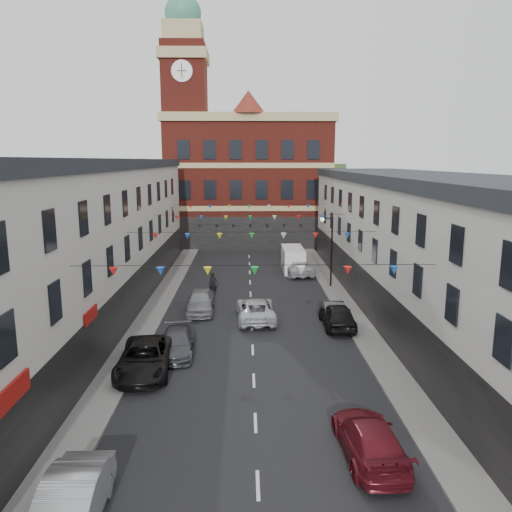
{
  "coord_description": "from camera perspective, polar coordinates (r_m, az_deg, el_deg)",
  "views": [
    {
      "loc": [
        -0.37,
        -26.79,
        10.6
      ],
      "look_at": [
        0.33,
        6.68,
        4.16
      ],
      "focal_mm": 35.0,
      "sensor_mm": 36.0,
      "label": 1
    }
  ],
  "objects": [
    {
      "name": "ground",
      "position": [
        28.81,
        -0.38,
        -10.69
      ],
      "size": [
        160.0,
        160.0,
        0.0
      ],
      "primitive_type": "plane",
      "color": "black",
      "rests_on": "ground"
    },
    {
      "name": "pavement_left",
      "position": [
        31.34,
        -13.32,
        -9.04
      ],
      "size": [
        1.8,
        64.0,
        0.15
      ],
      "primitive_type": "cube",
      "color": "#605E5B",
      "rests_on": "ground"
    },
    {
      "name": "pavement_right",
      "position": [
        31.5,
        12.37,
        -8.89
      ],
      "size": [
        1.8,
        64.0,
        0.15
      ],
      "primitive_type": "cube",
      "color": "#605E5B",
      "rests_on": "ground"
    },
    {
      "name": "terrace_left",
      "position": [
        30.49,
        -23.15,
        0.09
      ],
      "size": [
        8.4,
        56.0,
        10.7
      ],
      "color": "beige",
      "rests_on": "ground"
    },
    {
      "name": "terrace_right",
      "position": [
        30.87,
        22.01,
        -0.65
      ],
      "size": [
        8.4,
        56.0,
        9.7
      ],
      "color": "silver",
      "rests_on": "ground"
    },
    {
      "name": "civic_building",
      "position": [
        64.78,
        -0.88,
        8.71
      ],
      "size": [
        20.6,
        13.3,
        18.5
      ],
      "color": "maroon",
      "rests_on": "ground"
    },
    {
      "name": "clock_tower",
      "position": [
        62.34,
        -8.03,
        14.78
      ],
      "size": [
        5.6,
        5.6,
        30.0
      ],
      "color": "maroon",
      "rests_on": "ground"
    },
    {
      "name": "distant_hill",
      "position": [
        89.04,
        -3.56,
        7.27
      ],
      "size": [
        40.0,
        14.0,
        10.0
      ],
      "primitive_type": "cube",
      "color": "#324C23",
      "rests_on": "ground"
    },
    {
      "name": "street_lamp",
      "position": [
        41.91,
        8.33,
        1.59
      ],
      "size": [
        1.1,
        0.36,
        6.0
      ],
      "color": "black",
      "rests_on": "ground"
    },
    {
      "name": "car_left_b",
      "position": [
        16.98,
        -20.57,
        -25.22
      ],
      "size": [
        1.76,
        4.75,
        1.55
      ],
      "primitive_type": "imported",
      "rotation": [
        0.0,
        0.0,
        0.03
      ],
      "color": "#9A9DA1",
      "rests_on": "ground"
    },
    {
      "name": "car_left_c",
      "position": [
        26.32,
        -12.59,
        -11.31
      ],
      "size": [
        2.85,
        5.68,
        1.54
      ],
      "primitive_type": "imported",
      "rotation": [
        0.0,
        0.0,
        0.05
      ],
      "color": "black",
      "rests_on": "ground"
    },
    {
      "name": "car_left_d",
      "position": [
        28.36,
        -9.05,
        -9.78
      ],
      "size": [
        2.17,
        4.64,
        1.31
      ],
      "primitive_type": "imported",
      "rotation": [
        0.0,
        0.0,
        0.08
      ],
      "color": "#42454A",
      "rests_on": "ground"
    },
    {
      "name": "car_left_e",
      "position": [
        35.58,
        -6.38,
        -5.17
      ],
      "size": [
        2.06,
        4.75,
        1.6
      ],
      "primitive_type": "imported",
      "rotation": [
        0.0,
        0.0,
        0.04
      ],
      "color": "gray",
      "rests_on": "ground"
    },
    {
      "name": "car_right_c",
      "position": [
        19.59,
        12.84,
        -19.71
      ],
      "size": [
        2.2,
        5.0,
        1.43
      ],
      "primitive_type": "imported",
      "rotation": [
        0.0,
        0.0,
        3.18
      ],
      "color": "maroon",
      "rests_on": "ground"
    },
    {
      "name": "car_right_d",
      "position": [
        32.62,
        9.29,
        -6.75
      ],
      "size": [
        1.91,
        4.69,
        1.59
      ],
      "primitive_type": "imported",
      "rotation": [
        0.0,
        0.0,
        3.15
      ],
      "color": "black",
      "rests_on": "ground"
    },
    {
      "name": "car_right_e",
      "position": [
        34.27,
        8.77,
        -6.11
      ],
      "size": [
        1.52,
        4.02,
        1.31
      ],
      "primitive_type": "imported",
      "rotation": [
        0.0,
        0.0,
        3.11
      ],
      "color": "#43474A",
      "rests_on": "ground"
    },
    {
      "name": "car_right_f",
      "position": [
        46.87,
        4.79,
        -1.33
      ],
      "size": [
        2.82,
        5.27,
        1.41
      ],
      "primitive_type": "imported",
      "rotation": [
        0.0,
        0.0,
        3.24
      ],
      "color": "#B6B7BB",
      "rests_on": "ground"
    },
    {
      "name": "moving_car",
      "position": [
        33.73,
        -0.02,
        -6.1
      ],
      "size": [
        2.67,
        5.42,
        1.48
      ],
      "primitive_type": "imported",
      "rotation": [
        0.0,
        0.0,
        3.18
      ],
      "color": "silver",
      "rests_on": "ground"
    },
    {
      "name": "white_van",
      "position": [
        48.64,
        4.23,
        -0.37
      ],
      "size": [
        1.97,
        5.1,
        2.25
      ],
      "primitive_type": "cube",
      "rotation": [
        0.0,
        0.0,
        0.0
      ],
      "color": "white",
      "rests_on": "ground"
    },
    {
      "name": "pedestrian",
      "position": [
        39.86,
        -4.95,
        -3.2
      ],
      "size": [
        0.73,
        0.53,
        1.85
      ],
      "primitive_type": "imported",
      "rotation": [
        0.0,
        0.0,
        -0.14
      ],
      "color": "black",
      "rests_on": "ground"
    }
  ]
}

